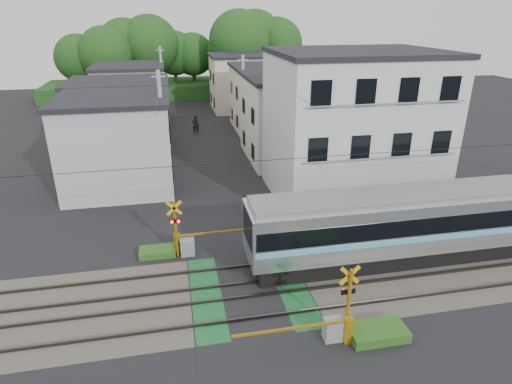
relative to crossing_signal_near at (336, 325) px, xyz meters
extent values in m
plane|color=black|center=(-2.59, 3.65, -0.71)|extent=(120.00, 120.00, 0.00)
cube|color=#47423A|center=(-2.59, 3.65, -0.71)|extent=(120.00, 6.00, 0.00)
cube|color=black|center=(-2.59, 3.65, -0.71)|extent=(5.20, 120.00, 0.00)
cube|color=#145126|center=(-4.49, 3.65, -0.70)|extent=(1.30, 6.00, 0.00)
cube|color=#145126|center=(-0.69, 3.65, -0.70)|extent=(1.30, 6.00, 0.00)
cube|color=#3F3833|center=(-2.59, 1.75, -0.64)|extent=(120.00, 0.08, 0.14)
cube|color=#3F3833|center=(-2.59, 3.15, -0.64)|extent=(120.00, 0.08, 0.14)
cube|color=#3F3833|center=(-2.59, 4.15, -0.64)|extent=(120.00, 0.08, 0.14)
cube|color=#3F3833|center=(-2.59, 5.55, -0.64)|extent=(120.00, 0.08, 0.14)
cube|color=black|center=(6.21, 4.85, -0.28)|extent=(16.61, 2.29, 0.86)
cube|color=black|center=(0.15, 4.85, -0.42)|extent=(2.31, 2.11, 0.58)
cube|color=silver|center=(6.21, 4.85, 1.40)|extent=(17.30, 2.69, 2.50)
cube|color=black|center=(6.21, 4.85, 1.70)|extent=(17.02, 2.73, 0.85)
cube|color=#54AFD5|center=(6.21, 4.85, 1.05)|extent=(17.13, 2.72, 0.27)
cube|color=slate|center=(6.21, 4.85, 2.77)|extent=(16.95, 2.21, 0.23)
cube|color=black|center=(-2.39, 4.85, 1.78)|extent=(0.10, 2.31, 1.50)
cylinder|color=#F1AF0C|center=(0.41, 0.05, 0.79)|extent=(0.14, 0.14, 3.00)
cube|color=#F1AF0C|center=(0.41, 0.15, 1.99)|extent=(0.77, 0.05, 0.77)
cube|color=#F1AF0C|center=(0.41, 0.15, 1.99)|extent=(0.77, 0.05, 0.77)
cube|color=black|center=(0.41, 0.15, 1.29)|extent=(0.55, 0.05, 0.20)
sphere|color=#FF0C07|center=(0.25, 0.21, 1.29)|extent=(0.16, 0.16, 0.16)
sphere|color=#FF0C07|center=(0.57, 0.21, 1.29)|extent=(0.16, 0.16, 0.16)
cube|color=gray|center=(-0.09, 0.05, -0.26)|extent=(0.70, 0.50, 0.90)
cube|color=#F1AF0C|center=(0.41, -0.20, -0.16)|extent=(0.30, 0.30, 1.10)
cube|color=#F1AF0C|center=(-1.84, -0.20, 0.29)|extent=(4.20, 0.08, 0.08)
cylinder|color=#F1AF0C|center=(-5.59, 7.25, 0.79)|extent=(0.14, 0.14, 3.00)
cube|color=#F1AF0C|center=(-5.59, 7.15, 1.99)|extent=(0.77, 0.05, 0.77)
cube|color=#F1AF0C|center=(-5.59, 7.15, 1.99)|extent=(0.77, 0.05, 0.77)
cube|color=black|center=(-5.59, 7.15, 1.29)|extent=(0.55, 0.05, 0.20)
sphere|color=#FF0C07|center=(-5.75, 7.09, 1.29)|extent=(0.16, 0.16, 0.16)
sphere|color=#FF0C07|center=(-5.43, 7.09, 1.29)|extent=(0.16, 0.16, 0.16)
cube|color=gray|center=(-5.09, 7.25, -0.26)|extent=(0.70, 0.50, 0.90)
cube|color=#F1AF0C|center=(-5.59, 7.50, -0.16)|extent=(0.30, 0.30, 1.10)
cube|color=#F1AF0C|center=(-3.34, 7.50, 0.29)|extent=(4.20, 0.08, 0.08)
cube|color=silver|center=(5.91, 13.15, 3.79)|extent=(10.00, 8.00, 9.00)
cube|color=black|center=(5.91, 13.15, 8.44)|extent=(10.20, 8.16, 0.30)
cube|color=black|center=(2.21, 9.12, 0.79)|extent=(1.10, 0.06, 1.40)
cube|color=black|center=(4.66, 9.12, 0.79)|extent=(1.10, 0.06, 1.40)
cube|color=black|center=(7.11, 9.12, 0.79)|extent=(1.10, 0.06, 1.40)
cube|color=black|center=(9.56, 9.12, 0.79)|extent=(1.10, 0.06, 1.40)
cube|color=gray|center=(5.91, 8.90, 0.19)|extent=(9.00, 0.06, 0.08)
cube|color=black|center=(2.21, 9.12, 3.79)|extent=(1.10, 0.06, 1.40)
cube|color=black|center=(4.66, 9.12, 3.79)|extent=(1.10, 0.06, 1.40)
cube|color=black|center=(7.11, 9.12, 3.79)|extent=(1.10, 0.06, 1.40)
cube|color=black|center=(9.56, 9.12, 3.79)|extent=(1.10, 0.06, 1.40)
cube|color=gray|center=(5.91, 8.90, 3.19)|extent=(9.00, 0.06, 0.08)
cube|color=black|center=(2.21, 9.12, 6.79)|extent=(1.10, 0.06, 1.40)
cube|color=black|center=(4.66, 9.12, 6.79)|extent=(1.10, 0.06, 1.40)
cube|color=black|center=(7.11, 9.12, 6.79)|extent=(1.10, 0.06, 1.40)
cube|color=black|center=(9.56, 9.12, 6.79)|extent=(1.10, 0.06, 1.40)
cube|color=gray|center=(5.91, 8.90, 6.19)|extent=(9.00, 0.06, 0.08)
cube|color=#B3B6B8|center=(-9.09, 17.65, 2.29)|extent=(7.00, 7.00, 6.00)
cube|color=black|center=(-9.09, 17.65, 5.44)|extent=(7.35, 7.35, 0.30)
cube|color=black|center=(-5.56, 15.90, 0.59)|extent=(0.06, 1.00, 1.20)
cube|color=black|center=(-5.56, 19.40, 0.59)|extent=(0.06, 1.00, 1.20)
cube|color=black|center=(-5.56, 15.90, 3.39)|extent=(0.06, 1.00, 1.20)
cube|color=black|center=(-5.56, 19.40, 3.39)|extent=(0.06, 1.00, 1.20)
cube|color=beige|center=(4.21, 21.65, 2.54)|extent=(7.00, 8.00, 6.50)
cube|color=black|center=(4.21, 21.65, 5.94)|extent=(7.35, 8.40, 0.30)
cube|color=black|center=(0.68, 19.65, 0.59)|extent=(0.06, 1.00, 1.20)
cube|color=black|center=(0.68, 23.65, 0.59)|extent=(0.06, 1.00, 1.20)
cube|color=black|center=(0.68, 19.65, 3.39)|extent=(0.06, 1.00, 1.20)
cube|color=black|center=(0.68, 23.65, 3.39)|extent=(0.06, 1.00, 1.20)
cube|color=beige|center=(-9.59, 26.65, 2.19)|extent=(8.00, 7.00, 5.80)
cube|color=black|center=(-9.59, 26.65, 5.24)|extent=(8.40, 7.35, 0.30)
cube|color=black|center=(-5.56, 24.90, 0.59)|extent=(0.06, 1.00, 1.20)
cube|color=black|center=(-5.56, 28.40, 0.59)|extent=(0.06, 1.00, 1.20)
cube|color=black|center=(-5.56, 24.90, 3.39)|extent=(0.06, 1.00, 1.20)
cube|color=black|center=(-5.56, 28.40, 3.39)|extent=(0.06, 1.00, 1.20)
cube|color=beige|center=(4.61, 31.65, 2.39)|extent=(7.00, 7.00, 6.20)
cube|color=black|center=(4.61, 31.65, 5.64)|extent=(7.35, 7.35, 0.30)
cube|color=black|center=(1.08, 29.90, 0.59)|extent=(0.06, 1.00, 1.20)
cube|color=black|center=(1.08, 33.40, 0.59)|extent=(0.06, 1.00, 1.20)
cube|color=black|center=(1.08, 29.90, 3.39)|extent=(0.06, 1.00, 1.20)
cube|color=black|center=(1.08, 33.40, 3.39)|extent=(0.06, 1.00, 1.20)
cube|color=tan|center=(-9.39, 36.65, 2.29)|extent=(7.00, 8.00, 6.00)
cube|color=black|center=(-9.39, 36.65, 5.44)|extent=(7.35, 8.40, 0.30)
cube|color=black|center=(-5.86, 34.65, 0.59)|extent=(0.06, 1.00, 1.20)
cube|color=black|center=(-5.86, 38.65, 0.59)|extent=(0.06, 1.00, 1.20)
cube|color=black|center=(-5.86, 34.65, 3.39)|extent=(0.06, 1.00, 1.20)
cube|color=black|center=(-5.86, 38.65, 3.39)|extent=(0.06, 1.00, 1.20)
cube|color=beige|center=(3.91, 41.65, 2.49)|extent=(8.00, 7.00, 6.40)
cube|color=black|center=(3.91, 41.65, 5.84)|extent=(8.40, 7.35, 0.30)
cube|color=black|center=(-0.12, 39.90, 0.59)|extent=(0.06, 1.00, 1.20)
cube|color=black|center=(-0.12, 43.40, 0.59)|extent=(0.06, 1.00, 1.20)
cube|color=black|center=(-0.12, 39.90, 3.39)|extent=(0.06, 1.00, 1.20)
cube|color=black|center=(-0.12, 43.40, 3.39)|extent=(0.06, 1.00, 1.20)
cube|color=#1F4B19|center=(-2.59, 53.65, 0.29)|extent=(40.00, 10.00, 2.00)
cylinder|color=#332114|center=(-16.73, 50.65, 1.51)|extent=(0.50, 0.50, 4.43)
sphere|color=#1F4B19|center=(-16.73, 50.65, 5.05)|extent=(6.21, 6.21, 6.21)
cylinder|color=#332114|center=(-13.05, 48.97, 1.76)|extent=(0.50, 0.50, 4.95)
sphere|color=#1F4B19|center=(-13.05, 48.97, 5.72)|extent=(6.93, 6.93, 6.93)
cylinder|color=#332114|center=(-10.75, 52.09, 1.98)|extent=(0.50, 0.50, 5.39)
sphere|color=#1F4B19|center=(-10.75, 52.09, 6.29)|extent=(7.54, 7.54, 7.54)
cylinder|color=#332114|center=(-7.47, 51.35, 2.10)|extent=(0.50, 0.50, 5.61)
sphere|color=#1F4B19|center=(-7.47, 51.35, 6.59)|extent=(7.86, 7.86, 7.86)
cylinder|color=#332114|center=(-4.19, 54.59, 1.55)|extent=(0.50, 0.50, 4.52)
sphere|color=#1F4B19|center=(-4.19, 54.59, 5.17)|extent=(6.33, 6.33, 6.33)
cylinder|color=#332114|center=(-1.52, 54.24, 1.47)|extent=(0.50, 0.50, 4.37)
sphere|color=#1F4B19|center=(-1.52, 54.24, 4.97)|extent=(6.12, 6.12, 6.12)
cylinder|color=#332114|center=(2.72, 53.63, 1.37)|extent=(0.50, 0.50, 4.17)
sphere|color=#1F4B19|center=(2.72, 53.63, 4.70)|extent=(5.83, 5.83, 5.83)
cylinder|color=#332114|center=(4.57, 49.26, 2.26)|extent=(0.50, 0.50, 5.94)
sphere|color=#1F4B19|center=(4.57, 49.26, 7.02)|extent=(8.32, 8.32, 8.32)
cylinder|color=#332114|center=(7.64, 53.69, 2.26)|extent=(0.50, 0.50, 5.95)
sphere|color=#1F4B19|center=(7.64, 53.69, 7.02)|extent=(8.33, 8.33, 8.33)
cylinder|color=#332114|center=(10.70, 52.76, 2.00)|extent=(0.50, 0.50, 5.42)
sphere|color=#1F4B19|center=(10.70, 52.76, 6.34)|extent=(7.59, 7.59, 7.59)
cube|color=black|center=(3.41, 4.85, 4.89)|extent=(60.00, 0.02, 0.02)
cylinder|color=#A5A5A0|center=(-5.99, 16.65, 3.29)|extent=(0.26, 0.26, 8.00)
cube|color=#A5A5A0|center=(-5.99, 16.65, 6.89)|extent=(0.90, 0.08, 0.08)
cylinder|color=#A5A5A0|center=(1.01, 25.65, 3.29)|extent=(0.26, 0.26, 8.00)
cube|color=#A5A5A0|center=(1.01, 25.65, 6.89)|extent=(0.90, 0.08, 0.08)
cylinder|color=#A5A5A0|center=(-5.99, 37.65, 3.29)|extent=(0.26, 0.26, 8.00)
cube|color=#A5A5A0|center=(-5.99, 37.65, 6.89)|extent=(0.90, 0.08, 0.08)
cube|color=black|center=(-5.99, 27.15, 6.69)|extent=(0.02, 42.00, 0.02)
cube|color=black|center=(1.01, 27.15, 6.69)|extent=(0.02, 42.00, 0.02)
imported|color=black|center=(-3.01, 30.71, 0.24)|extent=(0.70, 0.47, 1.90)
cube|color=#2D5E1E|center=(1.61, -0.15, -0.51)|extent=(2.20, 1.20, 0.40)
cube|color=#2D5E1E|center=(-6.59, 7.55, -0.53)|extent=(1.80, 1.00, 0.36)
cube|color=#2D5E1E|center=(2.01, 6.85, -0.56)|extent=(1.50, 0.90, 0.30)
camera|label=1|loc=(-5.41, -11.79, 10.62)|focal=30.00mm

